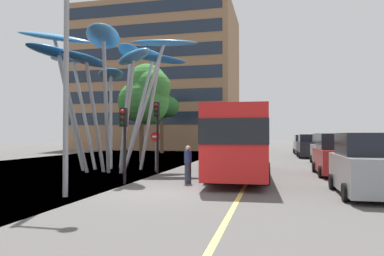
# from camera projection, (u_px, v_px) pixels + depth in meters

# --- Properties ---
(ground) EXTENTS (120.00, 240.00, 0.10)m
(ground) POSITION_uv_depth(u_px,v_px,m) (142.00, 194.00, 12.90)
(ground) COLOR #54514F
(red_bus) EXTENTS (3.25, 11.29, 3.58)m
(red_bus) POSITION_uv_depth(u_px,v_px,m) (239.00, 138.00, 18.14)
(red_bus) COLOR red
(red_bus) RESTS_ON ground
(leaf_sculpture) EXTENTS (10.78, 11.42, 8.65)m
(leaf_sculpture) POSITION_uv_depth(u_px,v_px,m) (111.00, 62.00, 20.99)
(leaf_sculpture) COLOR #9EA0A5
(leaf_sculpture) RESTS_ON ground
(traffic_light_kerb_near) EXTENTS (0.28, 0.42, 3.29)m
(traffic_light_kerb_near) POSITION_uv_depth(u_px,v_px,m) (124.00, 129.00, 15.03)
(traffic_light_kerb_near) COLOR black
(traffic_light_kerb_near) RESTS_ON ground
(traffic_light_kerb_far) EXTENTS (0.28, 0.42, 3.94)m
(traffic_light_kerb_far) POSITION_uv_depth(u_px,v_px,m) (157.00, 122.00, 19.31)
(traffic_light_kerb_far) COLOR black
(traffic_light_kerb_far) RESTS_ON ground
(car_parked_near) EXTENTS (2.02, 4.20, 2.20)m
(car_parked_near) POSITION_uv_depth(u_px,v_px,m) (366.00, 167.00, 12.18)
(car_parked_near) COLOR gray
(car_parked_near) RESTS_ON ground
(car_parked_mid) EXTENTS (2.06, 4.43, 2.20)m
(car_parked_mid) POSITION_uv_depth(u_px,v_px,m) (336.00, 156.00, 18.45)
(car_parked_mid) COLOR maroon
(car_parked_mid) RESTS_ON ground
(car_parked_far) EXTENTS (2.01, 4.47, 2.24)m
(car_parked_far) POSITION_uv_depth(u_px,v_px,m) (326.00, 150.00, 25.43)
(car_parked_far) COLOR gray
(car_parked_far) RESTS_ON ground
(car_side_street) EXTENTS (1.91, 4.06, 2.20)m
(car_side_street) POSITION_uv_depth(u_px,v_px,m) (308.00, 147.00, 32.84)
(car_side_street) COLOR black
(car_side_street) RESTS_ON ground
(car_far_side) EXTENTS (2.05, 4.50, 2.16)m
(car_far_side) POSITION_uv_depth(u_px,v_px,m) (303.00, 145.00, 39.13)
(car_far_side) COLOR gray
(car_far_side) RESTS_ON ground
(street_lamp) EXTENTS (1.69, 0.44, 8.17)m
(street_lamp) POSITION_uv_depth(u_px,v_px,m) (76.00, 47.00, 12.00)
(street_lamp) COLOR gray
(street_lamp) RESTS_ON ground
(tree_pavement_near) EXTENTS (4.59, 4.22, 8.13)m
(tree_pavement_near) POSITION_uv_depth(u_px,v_px,m) (145.00, 95.00, 28.88)
(tree_pavement_near) COLOR brown
(tree_pavement_near) RESTS_ON ground
(tree_pavement_far) EXTENTS (4.35, 3.89, 8.15)m
(tree_pavement_far) POSITION_uv_depth(u_px,v_px,m) (160.00, 103.00, 41.38)
(tree_pavement_far) COLOR brown
(tree_pavement_far) RESTS_ON ground
(pedestrian) EXTENTS (0.34, 0.34, 1.66)m
(pedestrian) POSITION_uv_depth(u_px,v_px,m) (188.00, 164.00, 15.37)
(pedestrian) COLOR #2D3342
(pedestrian) RESTS_ON ground
(no_entry_sign) EXTENTS (0.60, 0.12, 2.34)m
(no_entry_sign) POSITION_uv_depth(u_px,v_px,m) (156.00, 145.00, 20.56)
(no_entry_sign) COLOR gray
(no_entry_sign) RESTS_ON ground
(backdrop_building) EXTENTS (23.89, 15.68, 21.45)m
(backdrop_building) POSITION_uv_depth(u_px,v_px,m) (160.00, 81.00, 55.74)
(backdrop_building) COLOR #936B4C
(backdrop_building) RESTS_ON ground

